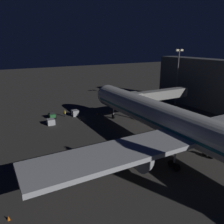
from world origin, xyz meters
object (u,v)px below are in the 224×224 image
object	(u,v)px
jet_bridge	(154,96)
pushback_tug	(52,115)
airliner_at_gate	(195,131)
baggage_container_mid_row	(75,113)
traffic_cone_nose_starboard	(98,113)
traffic_cone_wingtip_svc_side	(9,218)
apron_floodlight_mast	(177,73)
baggage_container_near_belt	(51,122)
traffic_cone_nose_port	(111,111)
ground_crew_marshaller_fwd	(65,113)

from	to	relation	value
jet_bridge	pushback_tug	distance (m)	28.65
airliner_at_gate	baggage_container_mid_row	distance (m)	36.04
airliner_at_gate	baggage_container_mid_row	bearing A→B (deg)	-76.51
airliner_at_gate	jet_bridge	bearing A→B (deg)	-114.45
traffic_cone_nose_starboard	traffic_cone_wingtip_svc_side	distance (m)	41.78
jet_bridge	pushback_tug	bearing A→B (deg)	-25.46
airliner_at_gate	pushback_tug	distance (m)	39.12
airliner_at_gate	jet_bridge	world-z (taller)	airliner_at_gate
jet_bridge	apron_floodlight_mast	bearing A→B (deg)	-156.25
pushback_tug	traffic_cone_nose_starboard	world-z (taller)	pushback_tug
airliner_at_gate	jet_bridge	xyz separation A→B (m)	(-10.83, -23.82, 0.10)
pushback_tug	baggage_container_mid_row	world-z (taller)	pushback_tug
airliner_at_gate	baggage_container_near_belt	distance (m)	35.25
apron_floodlight_mast	baggage_container_near_belt	size ratio (longest dim) A/B	9.79
traffic_cone_nose_port	traffic_cone_nose_starboard	xyz separation A→B (m)	(4.40, 0.00, 0.00)
jet_bridge	traffic_cone_nose_starboard	xyz separation A→B (m)	(13.03, -9.02, -5.61)
apron_floodlight_mast	baggage_container_mid_row	world-z (taller)	apron_floodlight_mast
ground_crew_marshaller_fwd	traffic_cone_nose_port	world-z (taller)	ground_crew_marshaller_fwd
airliner_at_gate	traffic_cone_nose_starboard	xyz separation A→B (m)	(2.20, -32.85, -5.51)
baggage_container_mid_row	ground_crew_marshaller_fwd	size ratio (longest dim) A/B	1.00
baggage_container_mid_row	ground_crew_marshaller_fwd	world-z (taller)	ground_crew_marshaller_fwd
baggage_container_mid_row	traffic_cone_wingtip_svc_side	size ratio (longest dim) A/B	3.30
traffic_cone_nose_port	traffic_cone_nose_starboard	distance (m)	4.40
airliner_at_gate	pushback_tug	bearing A→B (deg)	-67.87
pushback_tug	baggage_container_mid_row	xyz separation A→B (m)	(-6.29, 1.23, 0.05)
airliner_at_gate	baggage_container_near_belt	xyz separation A→B (m)	(16.25, -30.87, -5.06)
traffic_cone_nose_starboard	pushback_tug	bearing A→B (deg)	-14.01
ground_crew_marshaller_fwd	traffic_cone_nose_port	size ratio (longest dim) A/B	3.31
baggage_container_mid_row	baggage_container_near_belt	bearing A→B (deg)	25.85
airliner_at_gate	baggage_container_mid_row	world-z (taller)	airliner_at_gate
jet_bridge	baggage_container_mid_row	distance (m)	22.61
baggage_container_near_belt	jet_bridge	bearing A→B (deg)	165.41
traffic_cone_wingtip_svc_side	airliner_at_gate	bearing A→B (deg)	178.19
baggage_container_near_belt	apron_floodlight_mast	bearing A→B (deg)	179.18
jet_bridge	traffic_cone_nose_port	world-z (taller)	jet_bridge
airliner_at_gate	traffic_cone_nose_starboard	bearing A→B (deg)	-86.17
airliner_at_gate	apron_floodlight_mast	distance (m)	39.85
airliner_at_gate	pushback_tug	world-z (taller)	airliner_at_gate
jet_bridge	ground_crew_marshaller_fwd	world-z (taller)	jet_bridge
jet_bridge	traffic_cone_wingtip_svc_side	world-z (taller)	jet_bridge
jet_bridge	traffic_cone_nose_starboard	size ratio (longest dim) A/B	36.24
airliner_at_gate	traffic_cone_nose_port	world-z (taller)	airliner_at_gate
airliner_at_gate	pushback_tug	size ratio (longest dim) A/B	27.54
traffic_cone_wingtip_svc_side	traffic_cone_nose_port	bearing A→B (deg)	-134.48
pushback_tug	ground_crew_marshaller_fwd	world-z (taller)	pushback_tug
jet_bridge	apron_floodlight_mast	xyz separation A→B (m)	(-14.67, -6.45, 4.52)
airliner_at_gate	traffic_cone_nose_port	bearing A→B (deg)	-93.83
baggage_container_near_belt	traffic_cone_nose_port	bearing A→B (deg)	-173.90
apron_floodlight_mast	traffic_cone_wingtip_svc_side	xyz separation A→B (m)	(54.65, 29.36, -10.13)
apron_floodlight_mast	baggage_container_mid_row	bearing A→B (deg)	-7.47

